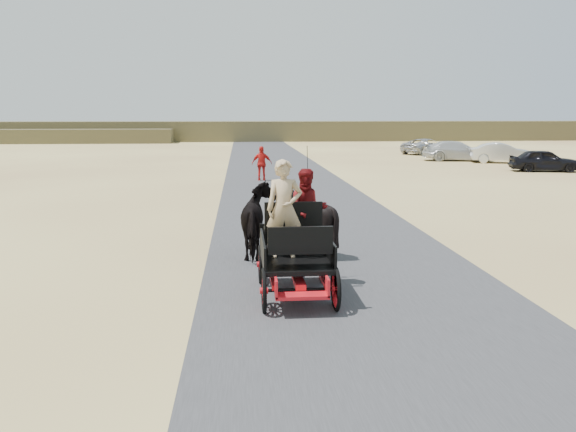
{
  "coord_description": "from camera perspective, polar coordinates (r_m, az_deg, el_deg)",
  "views": [
    {
      "loc": [
        -2.18,
        -8.66,
        3.33
      ],
      "look_at": [
        -1.2,
        2.96,
        1.2
      ],
      "focal_mm": 35.0,
      "sensor_mm": 36.0,
      "label": 1
    }
  ],
  "objects": [
    {
      "name": "car_d",
      "position": [
        48.65,
        13.9,
        6.88
      ],
      "size": [
        5.03,
        4.17,
        1.28
      ],
      "primitive_type": "imported",
      "rotation": [
        0.0,
        0.0,
        2.11
      ],
      "color": "#B2B2B7",
      "rests_on": "ground"
    },
    {
      "name": "car_c",
      "position": [
        42.25,
        16.76,
        6.35
      ],
      "size": [
        5.07,
        2.74,
        1.4
      ],
      "primitive_type": "imported",
      "rotation": [
        0.0,
        0.0,
        1.4
      ],
      "color": "silver",
      "rests_on": "ground"
    },
    {
      "name": "passenger_woman",
      "position": [
        10.86,
        2.02,
        0.68
      ],
      "size": [
        0.77,
        0.6,
        1.58
      ],
      "primitive_type": "imported",
      "color": "#660C0F",
      "rests_on": "carriage"
    },
    {
      "name": "car_b",
      "position": [
        41.31,
        20.9,
        6.0
      ],
      "size": [
        4.39,
        2.57,
        1.37
      ],
      "primitive_type": "imported",
      "rotation": [
        0.0,
        0.0,
        1.28
      ],
      "color": "silver",
      "rests_on": "ground"
    },
    {
      "name": "car_a",
      "position": [
        36.12,
        24.57,
        5.16
      ],
      "size": [
        4.04,
        2.3,
        1.3
      ],
      "primitive_type": "imported",
      "rotation": [
        0.0,
        0.0,
        1.36
      ],
      "color": "black",
      "rests_on": "ground"
    },
    {
      "name": "ground",
      "position": [
        9.54,
        8.85,
        -10.22
      ],
      "size": [
        140.0,
        140.0,
        0.0
      ],
      "primitive_type": "plane",
      "color": "tan"
    },
    {
      "name": "horse_left",
      "position": [
        13.27,
        -2.88,
        -0.45
      ],
      "size": [
        0.91,
        2.01,
        1.7
      ],
      "primitive_type": "imported",
      "rotation": [
        0.0,
        0.0,
        3.14
      ],
      "color": "black",
      "rests_on": "ground"
    },
    {
      "name": "driver_man",
      "position": [
        10.25,
        -0.38,
        0.74
      ],
      "size": [
        0.66,
        0.43,
        1.8
      ],
      "primitive_type": "imported",
      "color": "tan",
      "rests_on": "carriage"
    },
    {
      "name": "ridge_far",
      "position": [
        70.73,
        -3.1,
        8.61
      ],
      "size": [
        140.0,
        6.0,
        2.4
      ],
      "primitive_type": "cube",
      "color": "brown",
      "rests_on": "ground"
    },
    {
      "name": "road",
      "position": [
        9.53,
        8.86,
        -10.19
      ],
      "size": [
        6.0,
        140.0,
        0.01
      ],
      "primitive_type": "cube",
      "color": "#38383A",
      "rests_on": "ground"
    },
    {
      "name": "pedestrian",
      "position": [
        28.37,
        -2.67,
        5.35
      ],
      "size": [
        1.03,
        0.48,
        1.73
      ],
      "primitive_type": "imported",
      "rotation": [
        0.0,
        0.0,
        3.08
      ],
      "color": "red",
      "rests_on": "ground"
    },
    {
      "name": "carriage",
      "position": [
        10.5,
        0.74,
        -6.08
      ],
      "size": [
        1.3,
        2.4,
        0.72
      ],
      "primitive_type": null,
      "color": "black",
      "rests_on": "ground"
    },
    {
      "name": "horse_right",
      "position": [
        13.35,
        1.85,
        -0.37
      ],
      "size": [
        1.37,
        1.54,
        1.7
      ],
      "primitive_type": "imported",
      "rotation": [
        0.0,
        0.0,
        3.14
      ],
      "color": "black",
      "rests_on": "ground"
    }
  ]
}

